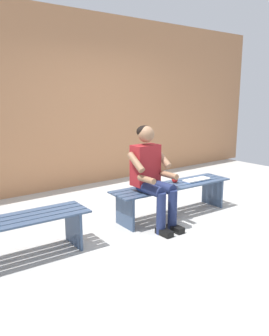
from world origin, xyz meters
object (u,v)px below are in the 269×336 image
(apple, at_px, (175,180))
(person_seated, at_px, (152,172))
(bench_far, at_px, (8,231))
(bench_near, at_px, (173,192))
(book_open, at_px, (197,180))

(apple, bearing_deg, person_seated, 15.67)
(bench_far, xyz_separation_m, apple, (-2.25, -0.05, 0.14))
(bench_far, height_order, apple, apple)
(bench_near, relative_size, book_open, 4.26)
(bench_far, bearing_deg, bench_near, -180.00)
(bench_far, height_order, book_open, book_open)
(bench_far, distance_m, person_seated, 1.75)
(bench_near, height_order, bench_far, same)
(apple, bearing_deg, bench_near, 32.74)
(person_seated, distance_m, apple, 0.60)
(bench_near, xyz_separation_m, bench_far, (2.17, 0.00, -0.01))
(person_seated, bearing_deg, bench_near, -167.91)
(apple, bearing_deg, book_open, 162.29)
(apple, bearing_deg, bench_far, 1.37)
(bench_near, xyz_separation_m, person_seated, (0.46, 0.10, 0.34))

